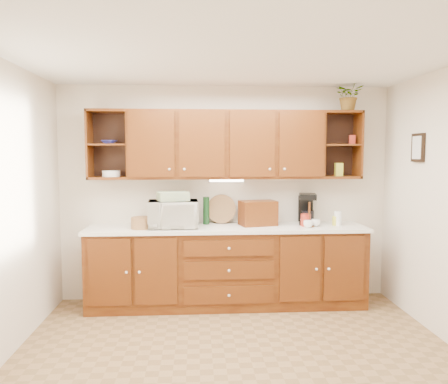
{
  "coord_description": "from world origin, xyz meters",
  "views": [
    {
      "loc": [
        -0.35,
        -3.58,
        1.79
      ],
      "look_at": [
        -0.05,
        1.15,
        1.37
      ],
      "focal_mm": 35.0,
      "sensor_mm": 36.0,
      "label": 1
    }
  ],
  "objects": [
    {
      "name": "potted_plant",
      "position": [
        1.45,
        1.53,
        2.47
      ],
      "size": [
        0.38,
        0.35,
        0.35
      ],
      "primitive_type": "imported",
      "rotation": [
        0.0,
        0.0,
        -0.29
      ],
      "color": "#999999",
      "rests_on": "upper_cabinets"
    },
    {
      "name": "wine_bottle",
      "position": [
        -0.24,
        1.63,
        1.11
      ],
      "size": [
        0.1,
        0.1,
        0.33
      ],
      "primitive_type": "cylinder",
      "rotation": [
        0.0,
        0.0,
        0.36
      ],
      "color": "#103214",
      "rests_on": "countertop"
    },
    {
      "name": "towel_stack",
      "position": [
        -0.62,
        1.41,
        1.3
      ],
      "size": [
        0.39,
        0.33,
        0.1
      ],
      "primitive_type": "cube",
      "rotation": [
        0.0,
        0.0,
        0.28
      ],
      "color": "#EADA6E",
      "rests_on": "microwave"
    },
    {
      "name": "upper_cabinets",
      "position": [
        0.01,
        1.59,
        1.89
      ],
      "size": [
        3.2,
        0.33,
        0.8
      ],
      "color": "#3D1606",
      "rests_on": "back_wall"
    },
    {
      "name": "canister_white",
      "position": [
        1.32,
        1.43,
        1.02
      ],
      "size": [
        0.11,
        0.11,
        0.17
      ],
      "primitive_type": "cylinder",
      "rotation": [
        0.0,
        0.0,
        0.29
      ],
      "color": "white",
      "rests_on": "countertop"
    },
    {
      "name": "microwave",
      "position": [
        -0.62,
        1.41,
        1.1
      ],
      "size": [
        0.58,
        0.41,
        0.31
      ],
      "primitive_type": "imported",
      "rotation": [
        0.0,
        0.0,
        0.05
      ],
      "color": "silver",
      "rests_on": "countertop"
    },
    {
      "name": "ceiling",
      "position": [
        0.0,
        0.0,
        2.6
      ],
      "size": [
        4.0,
        4.0,
        0.0
      ],
      "primitive_type": "plane",
      "rotation": [
        3.14,
        0.0,
        0.0
      ],
      "color": "white",
      "rests_on": "back_wall"
    },
    {
      "name": "floor",
      "position": [
        0.0,
        0.0,
        0.0
      ],
      "size": [
        4.0,
        4.0,
        0.0
      ],
      "primitive_type": "plane",
      "color": "olive",
      "rests_on": "ground"
    },
    {
      "name": "bowl_stack",
      "position": [
        -1.36,
        1.55,
        1.92
      ],
      "size": [
        0.21,
        0.21,
        0.04
      ],
      "primitive_type": "imported",
      "rotation": [
        0.0,
        0.0,
        -0.27
      ],
      "color": "navy",
      "rests_on": "upper_cabinets"
    },
    {
      "name": "bread_box",
      "position": [
        0.37,
        1.51,
        1.09
      ],
      "size": [
        0.46,
        0.35,
        0.29
      ],
      "primitive_type": "cube",
      "rotation": [
        0.0,
        0.0,
        0.23
      ],
      "color": "#3D1606",
      "rests_on": "countertop"
    },
    {
      "name": "coffee_maker",
      "position": [
        0.98,
        1.59,
        1.12
      ],
      "size": [
        0.24,
        0.29,
        0.37
      ],
      "rotation": [
        0.0,
        0.0,
        -0.2
      ],
      "color": "black",
      "rests_on": "countertop"
    },
    {
      "name": "wicker_basket",
      "position": [
        -0.98,
        1.37,
        1.0
      ],
      "size": [
        0.29,
        0.29,
        0.13
      ],
      "primitive_type": "cylinder",
      "rotation": [
        0.0,
        0.0,
        -0.3
      ],
      "color": "olive",
      "rests_on": "countertop"
    },
    {
      "name": "base_cabinets",
      "position": [
        0.0,
        1.45,
        0.45
      ],
      "size": [
        3.2,
        0.6,
        0.9
      ],
      "primitive_type": "cube",
      "color": "#3D1606",
      "rests_on": "floor"
    },
    {
      "name": "canister_yellow",
      "position": [
        1.29,
        1.44,
        0.99
      ],
      "size": [
        0.1,
        0.1,
        0.11
      ],
      "primitive_type": "cylinder",
      "rotation": [
        0.0,
        0.0,
        -0.24
      ],
      "color": "gold",
      "rests_on": "countertop"
    },
    {
      "name": "mug_tree",
      "position": [
        0.95,
        1.37,
        0.98
      ],
      "size": [
        0.24,
        0.25,
        0.29
      ],
      "rotation": [
        0.0,
        0.0,
        0.11
      ],
      "color": "#3D1606",
      "rests_on": "countertop"
    },
    {
      "name": "back_wall",
      "position": [
        0.0,
        1.75,
        1.3
      ],
      "size": [
        4.0,
        0.0,
        4.0
      ],
      "primitive_type": "plane",
      "rotation": [
        1.57,
        0.0,
        0.0
      ],
      "color": "beige",
      "rests_on": "floor"
    },
    {
      "name": "pantry_box_yellow",
      "position": [
        1.35,
        1.55,
        1.6
      ],
      "size": [
        0.09,
        0.07,
        0.15
      ],
      "primitive_type": "cube",
      "rotation": [
        0.0,
        0.0,
        0.03
      ],
      "color": "gold",
      "rests_on": "upper_cabinets"
    },
    {
      "name": "framed_picture",
      "position": [
        1.98,
        0.9,
        1.85
      ],
      "size": [
        0.03,
        0.24,
        0.3
      ],
      "primitive_type": "cube",
      "color": "black",
      "rests_on": "right_wall"
    },
    {
      "name": "countertop",
      "position": [
        0.0,
        1.44,
        0.92
      ],
      "size": [
        3.24,
        0.64,
        0.04
      ],
      "primitive_type": "cube",
      "color": "white",
      "rests_on": "base_cabinets"
    },
    {
      "name": "canister_red",
      "position": [
        0.92,
        1.41,
        1.01
      ],
      "size": [
        0.13,
        0.13,
        0.14
      ],
      "primitive_type": "cylinder",
      "rotation": [
        0.0,
        0.0,
        -0.09
      ],
      "color": "#9E2616",
      "rests_on": "countertop"
    },
    {
      "name": "plate_stack",
      "position": [
        -1.34,
        1.57,
        1.56
      ],
      "size": [
        0.26,
        0.26,
        0.07
      ],
      "primitive_type": "cylinder",
      "rotation": [
        0.0,
        0.0,
        -0.29
      ],
      "color": "white",
      "rests_on": "upper_cabinets"
    },
    {
      "name": "woven_tray",
      "position": [
        -0.05,
        1.69,
        0.95
      ],
      "size": [
        0.36,
        0.13,
        0.35
      ],
      "primitive_type": "cylinder",
      "rotation": [
        1.36,
        0.0,
        -0.11
      ],
      "color": "olive",
      "rests_on": "countertop"
    },
    {
      "name": "undercabinet_light",
      "position": [
        0.0,
        1.53,
        1.47
      ],
      "size": [
        0.4,
        0.05,
        0.02
      ],
      "primitive_type": "cube",
      "color": "white",
      "rests_on": "upper_cabinets"
    },
    {
      "name": "pantry_box_red",
      "position": [
        1.51,
        1.58,
        1.95
      ],
      "size": [
        0.09,
        0.08,
        0.11
      ],
      "primitive_type": "cube",
      "rotation": [
        0.0,
        0.0,
        -0.26
      ],
      "color": "#9E2616",
      "rests_on": "upper_cabinets"
    }
  ]
}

